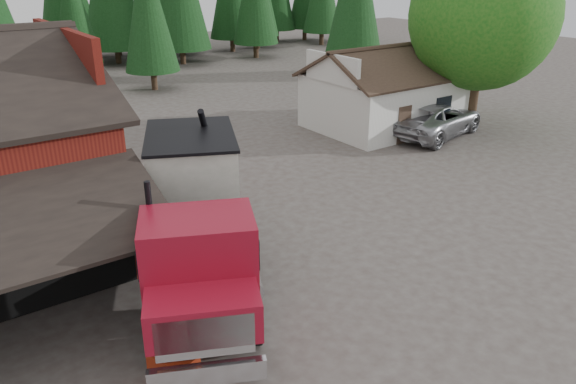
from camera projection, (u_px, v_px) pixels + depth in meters
ground at (373, 300)px, 16.11m from camera, size 120.00×120.00×0.00m
farmhouse at (385, 98)px, 32.18m from camera, size 8.60×6.42×4.65m
deciduous_tree at (483, 21)px, 30.40m from camera, size 8.00×8.00×10.20m
conifer_backdrop at (33, 73)px, 47.77m from camera, size 76.00×16.00×16.00m
near_pine_b at (147, 7)px, 39.65m from camera, size 3.96×3.96×10.40m
feed_truck at (196, 212)px, 16.44m from camera, size 6.86×10.60×4.69m
silver_car at (436, 119)px, 30.75m from camera, size 7.02×4.37×1.81m
equip_box at (174, 365)px, 13.09m from camera, size 1.01×1.26×0.60m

